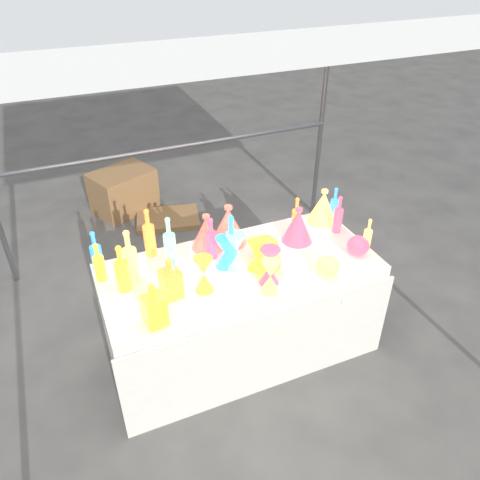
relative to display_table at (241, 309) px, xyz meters
name	(u,v)px	position (x,y,z in m)	size (l,w,h in m)	color
ground	(240,346)	(0.00, 0.01, -0.37)	(80.00, 80.00, 0.00)	slate
display_table	(241,309)	(0.00, 0.00, 0.00)	(1.84, 0.83, 0.75)	white
cardboard_box_closed	(123,191)	(-0.36, 2.36, -0.15)	(0.62, 0.45, 0.45)	#A07448
cardboard_box_flat	(168,219)	(0.00, 1.94, -0.35)	(0.64, 0.46, 0.06)	#A07448
bottle_0	(99,262)	(-0.85, 0.22, 0.51)	(0.07, 0.07, 0.27)	red
bottle_1	(96,252)	(-0.85, 0.31, 0.53)	(0.07, 0.07, 0.30)	#1A8F3F
bottle_2	(149,232)	(-0.50, 0.36, 0.55)	(0.08, 0.08, 0.35)	#FFAB1A
bottle_3	(211,238)	(-0.14, 0.17, 0.53)	(0.08, 0.08, 0.30)	#1C25A5
bottle_4	(130,257)	(-0.67, 0.12, 0.56)	(0.09, 0.09, 0.38)	#168C6F
bottle_5	(170,241)	(-0.40, 0.20, 0.55)	(0.08, 0.08, 0.35)	#AE2272
bottle_6	(122,268)	(-0.74, 0.06, 0.54)	(0.08, 0.08, 0.32)	red
bottle_7	(231,241)	(-0.05, 0.03, 0.57)	(0.09, 0.09, 0.38)	#1A8F3F
decanter_0	(154,305)	(-0.64, -0.30, 0.51)	(0.11, 0.11, 0.28)	red
decanter_1	(171,278)	(-0.49, -0.11, 0.51)	(0.11, 0.11, 0.27)	#FFAB1A
decanter_2	(172,276)	(-0.47, -0.08, 0.50)	(0.10, 0.10, 0.25)	#1A8F3F
hourglass_0	(204,274)	(-0.29, -0.13, 0.49)	(0.12, 0.12, 0.24)	#FFAB1A
hourglass_1	(270,266)	(0.10, -0.22, 0.50)	(0.12, 0.12, 0.25)	#1C25A5
hourglass_2	(270,276)	(0.06, -0.30, 0.49)	(0.11, 0.11, 0.23)	#168C6F
hourglass_3	(236,252)	(-0.03, 0.00, 0.50)	(0.13, 0.13, 0.25)	#AE2272
hourglass_4	(255,255)	(0.08, -0.06, 0.48)	(0.11, 0.11, 0.21)	red
hourglass_5	(224,252)	(-0.10, 0.04, 0.49)	(0.11, 0.11, 0.22)	#1A8F3F
globe_0	(267,264)	(0.13, -0.13, 0.45)	(0.18, 0.18, 0.14)	red
globe_1	(328,267)	(0.47, -0.30, 0.44)	(0.15, 0.15, 0.12)	#168C6F
globe_2	(265,248)	(0.19, 0.03, 0.45)	(0.18, 0.18, 0.15)	#FFAB1A
globe_3	(358,247)	(0.77, -0.18, 0.44)	(0.15, 0.15, 0.12)	#1C25A5
lampshade_0	(207,232)	(-0.12, 0.29, 0.50)	(0.22, 0.22, 0.26)	gold
lampshade_1	(229,225)	(0.03, 0.29, 0.52)	(0.25, 0.25, 0.29)	gold
lampshade_2	(298,225)	(0.48, 0.12, 0.50)	(0.22, 0.22, 0.26)	#1C25A5
lampshade_3	(323,206)	(0.78, 0.28, 0.51)	(0.22, 0.22, 0.26)	#168C6F
bottle_8	(334,205)	(0.86, 0.25, 0.51)	(0.06, 0.06, 0.28)	#1A8F3F
bottle_9	(296,215)	(0.53, 0.23, 0.51)	(0.06, 0.06, 0.28)	#FFAB1A
bottle_10	(338,214)	(0.80, 0.11, 0.52)	(0.06, 0.06, 0.29)	#1C25A5
bottle_11	(368,235)	(0.86, -0.16, 0.50)	(0.05, 0.05, 0.24)	#168C6F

